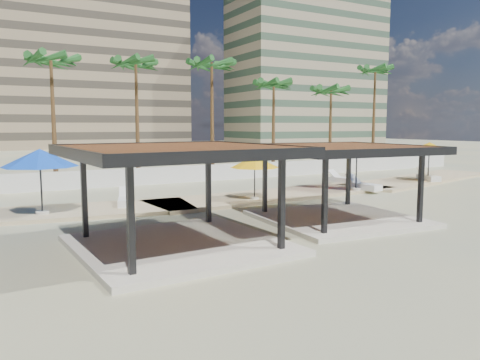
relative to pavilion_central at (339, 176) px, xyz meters
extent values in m
plane|color=tan|center=(-0.19, 0.25, -1.98)|extent=(200.00, 200.00, 0.00)
cube|color=#C6B284|center=(-12.19, 7.75, -1.92)|extent=(16.40, 6.19, 0.24)
cube|color=#C6B284|center=(1.81, 7.25, -1.92)|extent=(16.24, 5.11, 0.24)
cube|color=#C6B284|center=(15.81, 8.75, -1.92)|extent=(16.49, 7.75, 0.24)
cube|color=silver|center=(-0.19, 16.25, -1.38)|extent=(56.00, 0.30, 1.20)
cube|color=#847259|center=(3.81, 78.25, 12.02)|extent=(38.00, 16.00, 28.00)
cube|color=gray|center=(47.81, 66.25, 15.02)|extent=(32.00, 15.00, 34.00)
cube|color=beige|center=(0.00, 0.00, -1.89)|extent=(6.68, 6.68, 0.19)
cube|color=black|center=(-2.53, -2.19, -0.37)|extent=(0.18, 0.18, 2.84)
cube|color=black|center=(-2.19, 2.53, -0.37)|extent=(0.18, 0.18, 2.84)
cube|color=black|center=(2.19, -2.53, -0.37)|extent=(0.18, 0.18, 2.84)
cube|color=black|center=(2.53, 2.19, -0.37)|extent=(0.18, 0.18, 2.84)
cube|color=brown|center=(0.00, 0.00, 1.18)|extent=(6.88, 6.88, 0.27)
cube|color=black|center=(-0.23, -3.21, 1.18)|extent=(6.52, 0.58, 0.32)
cube|color=black|center=(0.23, 3.21, 1.18)|extent=(6.52, 0.58, 0.32)
cube|color=black|center=(-3.21, 0.23, 1.18)|extent=(0.58, 6.52, 0.32)
cube|color=black|center=(3.21, -0.23, 1.18)|extent=(0.58, 6.52, 0.32)
cube|color=beige|center=(-7.80, -0.93, -1.88)|extent=(6.92, 6.92, 0.20)
cube|color=black|center=(-10.15, -3.56, -0.29)|extent=(0.19, 0.19, 2.99)
cube|color=black|center=(-10.42, 1.42, -0.29)|extent=(0.19, 0.19, 2.99)
cube|color=black|center=(-5.18, -3.29, -0.29)|extent=(0.19, 0.19, 2.99)
cube|color=black|center=(-5.45, 1.69, -0.29)|extent=(0.19, 0.19, 2.99)
cube|color=brown|center=(-7.80, -0.93, 1.34)|extent=(7.13, 7.13, 0.28)
cube|color=black|center=(-7.62, -4.32, 1.34)|extent=(6.87, 0.49, 0.34)
cube|color=black|center=(-7.98, 2.45, 1.34)|extent=(6.87, 0.49, 0.34)
cube|color=black|center=(-11.18, -1.12, 1.34)|extent=(0.49, 6.87, 0.34)
cube|color=black|center=(-4.42, -0.75, 1.34)|extent=(0.49, 6.87, 0.34)
cylinder|color=beige|center=(-0.66, 6.05, -1.75)|extent=(0.46, 0.46, 0.11)
cylinder|color=#262628|center=(-0.66, 6.05, -0.71)|extent=(0.06, 0.06, 2.19)
cone|color=#F4B40D|center=(-0.66, 6.05, 0.23)|extent=(3.30, 3.30, 0.64)
cylinder|color=beige|center=(5.64, 7.87, -1.74)|extent=(0.54, 0.54, 0.13)
cylinder|color=#262628|center=(5.64, 7.87, -0.52)|extent=(0.07, 0.07, 2.57)
cone|color=#AA1117|center=(5.64, 7.87, 0.58)|extent=(3.21, 3.21, 0.75)
cylinder|color=beige|center=(6.63, 6.05, -1.73)|extent=(0.57, 0.57, 0.14)
cylinder|color=#262628|center=(6.63, 6.05, -0.43)|extent=(0.08, 0.08, 2.74)
cone|color=blue|center=(6.63, 6.05, 0.75)|extent=(3.42, 3.42, 0.80)
cylinder|color=beige|center=(14.62, 7.24, -1.74)|extent=(0.54, 0.54, 0.13)
cylinder|color=#262628|center=(14.62, 7.24, -0.50)|extent=(0.08, 0.08, 2.60)
cone|color=#F4B40D|center=(14.62, 7.24, 0.61)|extent=(3.96, 3.96, 0.76)
cylinder|color=beige|center=(-11.28, 6.92, -1.73)|extent=(0.57, 0.57, 0.14)
cylinder|color=#262628|center=(-11.28, 6.92, -0.43)|extent=(0.08, 0.08, 2.74)
cone|color=blue|center=(-11.28, 6.92, 0.75)|extent=(3.88, 3.88, 0.80)
cube|color=white|center=(-7.31, 7.59, -1.66)|extent=(1.25, 2.14, 0.28)
cube|color=white|center=(-7.31, 7.59, -1.49)|extent=(1.25, 2.14, 0.06)
cube|color=white|center=(-7.09, 8.34, -1.25)|extent=(0.84, 0.86, 0.51)
cube|color=white|center=(7.28, 6.05, -1.64)|extent=(1.04, 2.34, 0.32)
cube|color=white|center=(7.28, 6.05, -1.45)|extent=(1.04, 2.34, 0.07)
cube|color=white|center=(7.19, 6.93, -1.18)|extent=(0.83, 0.86, 0.58)
cube|color=white|center=(8.58, 9.45, -1.65)|extent=(1.14, 2.22, 0.30)
cube|color=white|center=(8.58, 9.45, -1.47)|extent=(1.14, 2.22, 0.06)
cube|color=white|center=(8.41, 10.26, -1.22)|extent=(0.83, 0.85, 0.54)
cube|color=white|center=(14.97, 7.47, -1.65)|extent=(1.57, 2.34, 0.31)
cube|color=white|center=(14.97, 7.47, -1.46)|extent=(1.57, 2.34, 0.07)
cube|color=white|center=(15.30, 8.27, -1.19)|extent=(0.97, 0.99, 0.56)
cone|color=brown|center=(-9.19, 18.35, 2.36)|extent=(0.36, 0.36, 8.68)
ellipsoid|color=#1E5520|center=(-9.19, 18.35, 6.44)|extent=(3.00, 3.00, 1.80)
cone|color=brown|center=(-3.19, 19.15, 2.46)|extent=(0.36, 0.36, 8.89)
ellipsoid|color=#1E5520|center=(-3.19, 19.15, 6.66)|extent=(3.00, 3.00, 1.80)
cone|color=brown|center=(2.81, 18.65, 2.58)|extent=(0.36, 0.36, 9.13)
ellipsoid|color=#1E5520|center=(2.81, 18.65, 6.90)|extent=(3.00, 3.00, 1.80)
cone|color=brown|center=(8.81, 18.85, 1.94)|extent=(0.36, 0.36, 7.84)
ellipsoid|color=#1E5520|center=(8.81, 18.85, 5.61)|extent=(3.00, 3.00, 1.80)
cone|color=brown|center=(14.81, 18.45, 1.76)|extent=(0.36, 0.36, 7.48)
ellipsoid|color=#1E5520|center=(14.81, 18.45, 5.25)|extent=(3.00, 3.00, 1.80)
cone|color=brown|center=(20.81, 19.05, 2.89)|extent=(0.36, 0.36, 9.74)
ellipsoid|color=#1E5520|center=(20.81, 19.05, 7.51)|extent=(3.00, 3.00, 1.80)
camera|label=1|loc=(-13.48, -15.60, 2.18)|focal=35.00mm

